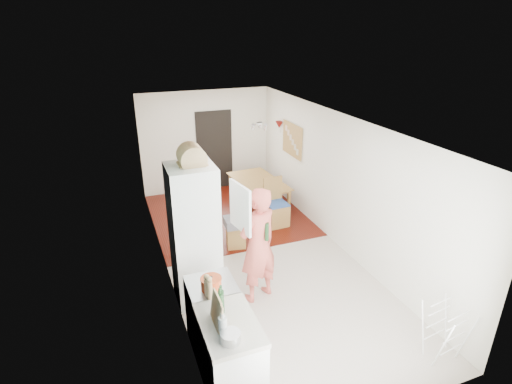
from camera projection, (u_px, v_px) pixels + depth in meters
room_shell at (257, 193)px, 6.84m from camera, size 3.20×7.00×2.50m
floor at (257, 256)px, 7.32m from camera, size 3.20×7.00×0.01m
wood_floor_overlay at (227, 214)px, 8.91m from camera, size 3.20×3.30×0.01m
sage_wall_panel at (186, 229)px, 4.36m from camera, size 0.02×3.00×1.30m
tile_splashback at (202, 311)px, 4.16m from camera, size 0.02×1.90×0.50m
doorway_recess at (215, 151)px, 10.00m from camera, size 0.90×0.04×2.00m
base_cabinet at (230, 357)px, 4.53m from camera, size 0.60×0.90×0.86m
worktop at (229, 324)px, 4.35m from camera, size 0.62×0.92×0.06m
range_cooker at (213, 315)px, 5.17m from camera, size 0.60×0.60×0.88m
cooker_top at (211, 285)px, 4.99m from camera, size 0.60×0.60×0.04m
fridge_housing at (195, 235)px, 5.81m from camera, size 0.66×0.66×2.15m
fridge_door at (240, 208)px, 5.57m from camera, size 0.14×0.56×0.70m
fridge_interior at (214, 203)px, 5.73m from camera, size 0.02×0.52×0.66m
pinboard at (292, 140)px, 8.88m from camera, size 0.03×0.90×0.70m
pinboard_frame at (292, 140)px, 8.87m from camera, size 0.00×0.94×0.74m
wall_sconce at (279, 125)px, 9.35m from camera, size 0.18×0.18×0.16m
person at (258, 236)px, 5.81m from camera, size 0.91×0.76×2.15m
dining_table at (260, 194)px, 9.34m from camera, size 0.91×1.49×0.50m
dining_chair at (277, 203)px, 8.24m from camera, size 0.45×0.45×1.01m
stool at (236, 236)px, 7.55m from camera, size 0.40×0.40×0.44m
grey_drape at (235, 222)px, 7.40m from camera, size 0.39×0.39×0.17m
drying_rack at (445, 332)px, 4.95m from camera, size 0.44×0.41×0.77m
bread_bin at (192, 157)px, 5.41m from camera, size 0.41×0.39×0.20m
red_casserole at (211, 284)px, 4.86m from camera, size 0.27×0.27×0.15m
steel_pan at (231, 337)px, 4.06m from camera, size 0.28×0.28×0.11m
held_bottle at (267, 232)px, 5.71m from camera, size 0.06×0.06×0.28m
bottle_a at (221, 302)px, 4.44m from camera, size 0.08×0.08×0.29m
bottle_b at (220, 305)px, 4.39m from camera, size 0.08×0.08×0.29m
bottle_c at (223, 326)px, 4.12m from camera, size 0.10×0.10×0.22m
pepper_mill_front at (210, 290)px, 4.67m from camera, size 0.08×0.08×0.24m
pepper_mill_back at (207, 288)px, 4.72m from camera, size 0.08×0.08×0.24m
chopping_boards at (217, 311)px, 4.23m from camera, size 0.12×0.27×0.36m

